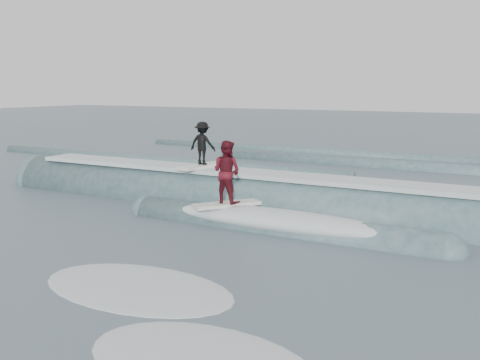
% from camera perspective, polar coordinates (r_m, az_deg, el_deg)
% --- Properties ---
extents(ground, '(160.00, 160.00, 0.00)m').
position_cam_1_polar(ground, '(12.18, -13.73, -9.39)').
color(ground, '#40545E').
rests_on(ground, ground).
extents(breaking_wave, '(22.02, 3.94, 2.31)m').
position_cam_1_polar(breaking_wave, '(17.36, 1.82, -3.16)').
color(breaking_wave, '#345358').
rests_on(breaking_wave, ground).
extents(surfer_black, '(0.97, 2.07, 1.57)m').
position_cam_1_polar(surfer_black, '(18.40, -4.01, 3.63)').
color(surfer_black, white).
rests_on(surfer_black, ground).
extents(surfer_red, '(1.65, 1.93, 1.92)m').
position_cam_1_polar(surfer_red, '(15.46, -1.44, 0.57)').
color(surfer_red, silver).
rests_on(surfer_red, ground).
extents(whitewater, '(15.12, 6.34, 0.10)m').
position_cam_1_polar(whitewater, '(11.14, -18.75, -11.50)').
color(whitewater, silver).
rests_on(whitewater, ground).
extents(far_swells, '(35.18, 8.65, 0.80)m').
position_cam_1_polar(far_swells, '(28.45, 6.31, 1.84)').
color(far_swells, '#345358').
rests_on(far_swells, ground).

